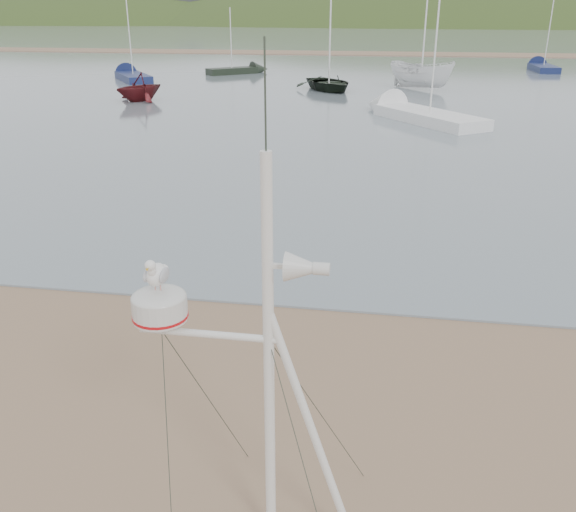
% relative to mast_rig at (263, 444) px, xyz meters
% --- Properties ---
extents(ground, '(560.00, 560.00, 0.00)m').
position_rel_mast_rig_xyz_m(ground, '(-2.12, 1.13, -1.17)').
color(ground, brown).
rests_on(ground, ground).
extents(water, '(560.00, 256.00, 0.04)m').
position_rel_mast_rig_xyz_m(water, '(-2.12, 133.13, -1.15)').
color(water, slate).
rests_on(water, ground).
extents(sandbar, '(560.00, 7.00, 0.07)m').
position_rel_mast_rig_xyz_m(sandbar, '(-2.12, 71.13, -1.10)').
color(sandbar, brown).
rests_on(sandbar, water).
extents(hill_ridge, '(620.00, 180.00, 80.00)m').
position_rel_mast_rig_xyz_m(hill_ridge, '(16.40, 236.13, -20.87)').
color(hill_ridge, '#283917').
rests_on(hill_ridge, ground).
extents(far_cottages, '(294.40, 6.30, 8.00)m').
position_rel_mast_rig_xyz_m(far_cottages, '(0.88, 197.13, 2.83)').
color(far_cottages, silver).
rests_on(far_cottages, ground).
extents(mast_rig, '(2.15, 2.30, 4.86)m').
position_rel_mast_rig_xyz_m(mast_rig, '(0.00, 0.00, 0.00)').
color(mast_rig, silver).
rests_on(mast_rig, ground).
extents(boat_dark, '(3.34, 2.54, 4.65)m').
position_rel_mast_rig_xyz_m(boat_dark, '(-3.05, 36.11, 1.19)').
color(boat_dark, black).
rests_on(boat_dark, water).
extents(boat_red, '(3.08, 2.74, 3.04)m').
position_rel_mast_rig_xyz_m(boat_red, '(-13.35, 29.56, 0.39)').
color(boat_red, '#541317').
rests_on(boat_red, water).
extents(boat_white, '(2.62, 2.61, 4.90)m').
position_rel_mast_rig_xyz_m(boat_white, '(2.86, 37.72, 1.32)').
color(boat_white, white).
rests_on(boat_white, water).
extents(sailboat_white_near, '(6.48, 7.72, 8.07)m').
position_rel_mast_rig_xyz_m(sailboat_white_near, '(1.45, 26.86, -0.87)').
color(sailboat_white_near, white).
rests_on(sailboat_white_near, ground).
extents(sailboat_blue_far, '(1.73, 6.79, 6.74)m').
position_rel_mast_rig_xyz_m(sailboat_blue_far, '(13.59, 53.91, -0.87)').
color(sailboat_blue_far, '#151F4B').
rests_on(sailboat_blue_far, ground).
extents(sailboat_dark_mid, '(4.94, 4.59, 5.46)m').
position_rel_mast_rig_xyz_m(sailboat_dark_mid, '(-10.98, 46.31, -0.87)').
color(sailboat_dark_mid, black).
rests_on(sailboat_dark_mid, ground).
extents(sailboat_blue_near, '(5.43, 6.76, 7.00)m').
position_rel_mast_rig_xyz_m(sailboat_blue_near, '(-18.98, 41.05, -0.87)').
color(sailboat_blue_near, '#151F4B').
rests_on(sailboat_blue_near, ground).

